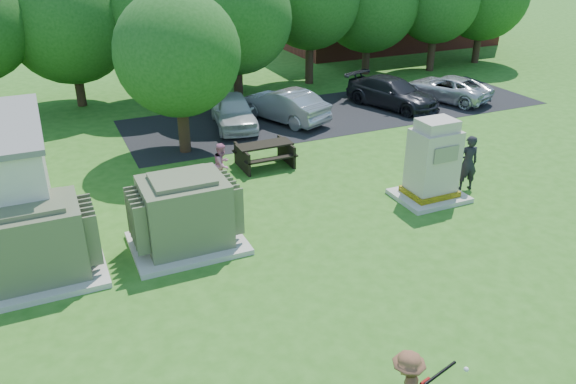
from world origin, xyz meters
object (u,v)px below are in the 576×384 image
car_silver_b (446,88)px  generator_cabinet (433,165)px  transformer_right (185,214)px  picnic_table (265,152)px  car_silver_a (284,105)px  car_dark (392,93)px  transformer_left (36,243)px  person_by_generator (468,163)px  car_white (233,111)px  person_at_picnic (222,165)px

car_silver_b → generator_cabinet: bearing=27.1°
transformer_right → generator_cabinet: 7.90m
picnic_table → car_silver_a: 5.28m
car_dark → generator_cabinet: bearing=-136.6°
transformer_left → picnic_table: transformer_left is taller
person_by_generator → car_silver_a: person_by_generator is taller
picnic_table → car_white: car_white is taller
transformer_right → person_at_picnic: (2.15, 3.42, -0.23)m
generator_cabinet → car_white: 9.95m
transformer_right → car_dark: bearing=34.9°
generator_cabinet → transformer_left: bearing=178.6°
car_silver_a → car_silver_b: bearing=154.8°
car_silver_a → car_silver_b: size_ratio=0.99×
transformer_left → car_silver_b: size_ratio=0.68×
transformer_left → person_by_generator: 13.09m
picnic_table → person_by_generator: size_ratio=1.07×
person_by_generator → transformer_right: bearing=12.8°
transformer_left → person_by_generator: size_ratio=1.60×
picnic_table → transformer_right: bearing=-132.9°
car_white → car_silver_b: (11.07, -0.49, -0.09)m
car_silver_a → car_silver_b: 8.76m
transformer_right → car_silver_b: size_ratio=0.68×
transformer_left → person_at_picnic: 6.78m
transformer_right → generator_cabinet: generator_cabinet is taller
transformer_right → car_white: (4.51, 9.06, -0.27)m
car_dark → transformer_right: bearing=-164.8°
picnic_table → car_silver_b: bearing=20.0°
picnic_table → person_at_picnic: person_at_picnic is taller
person_at_picnic → car_white: person_at_picnic is taller
picnic_table → person_at_picnic: bearing=-153.2°
generator_cabinet → transformer_right: bearing=177.9°
person_by_generator → car_dark: person_by_generator is taller
transformer_right → car_silver_a: 11.21m
car_silver_b → transformer_left: bearing=2.1°
transformer_left → transformer_right: (3.70, 0.00, 0.00)m
picnic_table → car_dark: (8.37, 4.30, 0.16)m
car_white → picnic_table: bearing=-85.4°
transformer_left → car_dark: 18.34m
picnic_table → car_white: bearing=84.6°
car_white → transformer_right: bearing=-106.5°
person_by_generator → car_silver_a: (-2.57, 9.09, -0.22)m
picnic_table → car_dark: 9.42m
transformer_left → person_at_picnic: size_ratio=2.02×
transformer_right → car_dark: transformer_right is taller
generator_cabinet → car_silver_b: generator_cabinet is taller
picnic_table → car_silver_a: (2.75, 4.50, 0.19)m
car_dark → person_at_picnic: bearing=-172.6°
transformer_right → generator_cabinet: bearing=-2.1°
car_silver_a → transformer_right: bearing=29.4°
transformer_right → person_at_picnic: transformer_right is taller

